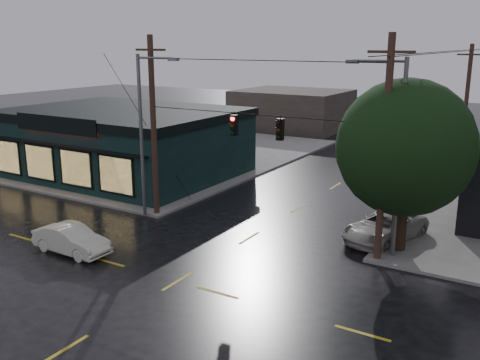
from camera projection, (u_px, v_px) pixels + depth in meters
The scene contains 13 objects.
ground_plane at pixel (178, 281), 22.42m from camera, with size 160.00×160.00×0.00m, color black.
sidewalk_nw at pixel (138, 151), 48.99m from camera, with size 28.00×28.00×0.15m, color slate.
pizza_shop at pixel (123, 141), 40.02m from camera, with size 16.30×12.34×4.90m.
corner_tree at pixel (405, 148), 24.35m from camera, with size 6.32×6.32×8.09m.
utility_pole_nw at pixel (157, 215), 31.06m from camera, with size 2.00×0.32×10.15m, color #301F15, non-canonical shape.
utility_pole_ne at pixel (377, 261), 24.55m from camera, with size 2.00×0.32×10.15m, color #301F15, non-canonical shape.
utility_pole_far_a at pixel (459, 169), 42.38m from camera, with size 2.00×0.32×9.65m, color #301F15, non-canonical shape.
span_signal_assembly at pixel (257, 127), 26.34m from camera, with size 13.00×0.48×1.23m.
streetlight_nw at pixel (145, 217), 30.63m from camera, with size 5.40×0.30×9.15m, color slate, non-canonical shape.
streetlight_ne at pixel (392, 258), 24.88m from camera, with size 5.40×0.30×9.15m, color slate, non-canonical shape.
bg_building_west at pixel (292, 109), 62.04m from camera, with size 12.00×10.00×4.40m, color #372F28.
sedan_cream at pixel (71, 240), 25.32m from camera, with size 1.41×4.05×1.33m, color silver.
suv_silver at pixel (385, 227), 26.92m from camera, with size 2.33×5.06×1.41m, color #AAA59D.
Camera 1 is at (12.92, -16.32, 9.72)m, focal length 40.00 mm.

